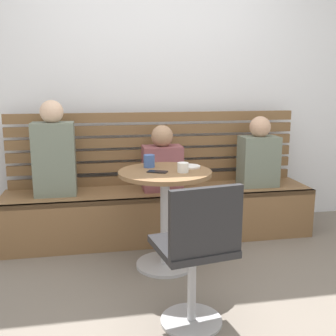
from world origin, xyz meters
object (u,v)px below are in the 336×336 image
(booth_bench, at_px, (160,213))
(plate_small, at_px, (189,166))
(white_chair, at_px, (197,251))
(phone_on_table, at_px, (157,172))
(person_adult, at_px, (54,153))
(cafe_table, at_px, (165,200))
(person_child_middle, at_px, (162,162))
(cup_mug_blue, at_px, (149,161))
(person_child_left, at_px, (259,156))
(cup_ceramic_white, at_px, (183,167))

(booth_bench, bearing_deg, plate_small, -74.08)
(white_chair, height_order, phone_on_table, white_chair)
(person_adult, bearing_deg, booth_bench, -0.84)
(cafe_table, xyz_separation_m, person_child_middle, (0.08, 0.59, 0.17))
(white_chair, xyz_separation_m, cup_mug_blue, (-0.13, 0.96, 0.32))
(cup_mug_blue, height_order, phone_on_table, cup_mug_blue)
(booth_bench, relative_size, cafe_table, 3.65)
(person_child_left, bearing_deg, white_chair, -124.02)
(person_child_left, bearing_deg, cup_mug_blue, -158.16)
(person_child_middle, bearing_deg, person_child_left, -0.83)
(cafe_table, bearing_deg, person_child_middle, 82.18)
(person_adult, bearing_deg, plate_small, -26.08)
(booth_bench, bearing_deg, person_child_middle, 7.34)
(person_child_middle, xyz_separation_m, cup_ceramic_white, (0.04, -0.66, 0.09))
(cafe_table, bearing_deg, person_adult, 144.14)
(cup_ceramic_white, xyz_separation_m, cup_mug_blue, (-0.21, 0.22, 0.01))
(person_adult, relative_size, cup_ceramic_white, 9.89)
(person_child_left, xyz_separation_m, cup_ceramic_white, (-0.85, -0.65, 0.05))
(person_child_middle, xyz_separation_m, plate_small, (0.12, -0.49, 0.06))
(booth_bench, bearing_deg, white_chair, -91.27)
(person_adult, height_order, cup_mug_blue, person_adult)
(plate_small, bearing_deg, person_child_middle, 103.82)
(plate_small, xyz_separation_m, phone_on_table, (-0.26, -0.13, -0.00))
(cup_ceramic_white, bearing_deg, plate_small, 62.93)
(person_child_left, relative_size, phone_on_table, 4.54)
(person_adult, bearing_deg, white_chair, -58.67)
(booth_bench, distance_m, person_child_middle, 0.47)
(phone_on_table, bearing_deg, plate_small, -36.97)
(cafe_table, bearing_deg, person_child_left, 30.72)
(white_chair, bearing_deg, phone_on_table, 96.81)
(cup_ceramic_white, distance_m, cup_mug_blue, 0.31)
(plate_small, distance_m, phone_on_table, 0.29)
(cup_ceramic_white, relative_size, phone_on_table, 0.57)
(cafe_table, xyz_separation_m, white_chair, (0.03, -0.81, -0.05))
(person_child_middle, relative_size, cup_mug_blue, 6.02)
(person_child_middle, distance_m, plate_small, 0.51)
(white_chair, height_order, cup_ceramic_white, white_chair)
(person_adult, height_order, plate_small, person_adult)
(white_chair, height_order, person_child_middle, person_child_middle)
(cafe_table, relative_size, cup_mug_blue, 7.79)
(person_adult, distance_m, phone_on_table, 1.00)
(booth_bench, relative_size, person_child_middle, 4.72)
(cafe_table, bearing_deg, cup_ceramic_white, -31.05)
(plate_small, height_order, phone_on_table, plate_small)
(person_adult, bearing_deg, cup_ceramic_white, -35.29)
(cafe_table, distance_m, person_adult, 1.06)
(person_child_middle, height_order, cup_mug_blue, person_child_middle)
(cup_mug_blue, bearing_deg, person_child_left, 21.84)
(person_adult, relative_size, plate_small, 4.65)
(white_chair, xyz_separation_m, phone_on_table, (-0.09, 0.78, 0.28))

